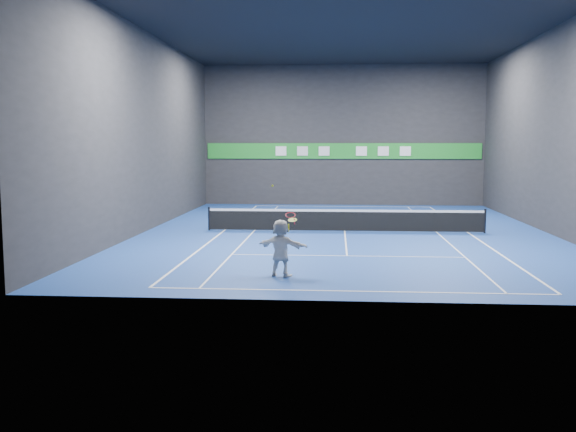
# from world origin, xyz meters

# --- Properties ---
(ground) EXTENTS (26.00, 26.00, 0.00)m
(ground) POSITION_xyz_m (0.00, 0.00, 0.00)
(ground) COLOR navy
(ground) RESTS_ON ground
(ceiling) EXTENTS (26.00, 26.00, 0.00)m
(ceiling) POSITION_xyz_m (0.00, 0.00, 9.00)
(ceiling) COLOR black
(ceiling) RESTS_ON ground
(wall_back) EXTENTS (18.00, 0.10, 9.00)m
(wall_back) POSITION_xyz_m (0.00, 13.00, 4.50)
(wall_back) COLOR #27272A
(wall_back) RESTS_ON ground
(wall_front) EXTENTS (18.00, 0.10, 9.00)m
(wall_front) POSITION_xyz_m (0.00, -13.00, 4.50)
(wall_front) COLOR #27272A
(wall_front) RESTS_ON ground
(wall_left) EXTENTS (0.10, 26.00, 9.00)m
(wall_left) POSITION_xyz_m (-9.00, 0.00, 4.50)
(wall_left) COLOR #27272A
(wall_left) RESTS_ON ground
(wall_right) EXTENTS (0.10, 26.00, 9.00)m
(wall_right) POSITION_xyz_m (9.00, 0.00, 4.50)
(wall_right) COLOR #27272A
(wall_right) RESTS_ON ground
(baseline_near) EXTENTS (10.98, 0.08, 0.01)m
(baseline_near) POSITION_xyz_m (0.00, -11.89, 0.00)
(baseline_near) COLOR white
(baseline_near) RESTS_ON ground
(baseline_far) EXTENTS (10.98, 0.08, 0.01)m
(baseline_far) POSITION_xyz_m (0.00, 11.89, 0.00)
(baseline_far) COLOR white
(baseline_far) RESTS_ON ground
(sideline_doubles_left) EXTENTS (0.08, 23.78, 0.01)m
(sideline_doubles_left) POSITION_xyz_m (-5.49, 0.00, 0.00)
(sideline_doubles_left) COLOR white
(sideline_doubles_left) RESTS_ON ground
(sideline_doubles_right) EXTENTS (0.08, 23.78, 0.01)m
(sideline_doubles_right) POSITION_xyz_m (5.49, 0.00, 0.00)
(sideline_doubles_right) COLOR white
(sideline_doubles_right) RESTS_ON ground
(sideline_singles_left) EXTENTS (0.06, 23.78, 0.01)m
(sideline_singles_left) POSITION_xyz_m (-4.11, 0.00, 0.00)
(sideline_singles_left) COLOR white
(sideline_singles_left) RESTS_ON ground
(sideline_singles_right) EXTENTS (0.06, 23.78, 0.01)m
(sideline_singles_right) POSITION_xyz_m (4.11, 0.00, 0.00)
(sideline_singles_right) COLOR white
(sideline_singles_right) RESTS_ON ground
(service_line_near) EXTENTS (8.23, 0.06, 0.01)m
(service_line_near) POSITION_xyz_m (0.00, -6.40, 0.00)
(service_line_near) COLOR white
(service_line_near) RESTS_ON ground
(service_line_far) EXTENTS (8.23, 0.06, 0.01)m
(service_line_far) POSITION_xyz_m (0.00, 6.40, 0.00)
(service_line_far) COLOR white
(service_line_far) RESTS_ON ground
(center_service_line) EXTENTS (0.06, 12.80, 0.01)m
(center_service_line) POSITION_xyz_m (0.00, 0.00, 0.00)
(center_service_line) COLOR white
(center_service_line) RESTS_ON ground
(player) EXTENTS (1.66, 1.03, 1.71)m
(player) POSITION_xyz_m (-2.02, -10.05, 0.86)
(player) COLOR silver
(player) RESTS_ON ground
(tennis_ball) EXTENTS (0.06, 0.06, 0.06)m
(tennis_ball) POSITION_xyz_m (-2.27, -10.07, 2.70)
(tennis_ball) COLOR yellow
(tennis_ball) RESTS_ON player
(tennis_net) EXTENTS (12.50, 0.10, 1.07)m
(tennis_net) POSITION_xyz_m (0.00, 0.00, 0.54)
(tennis_net) COLOR black
(tennis_net) RESTS_ON ground
(sponsor_banner) EXTENTS (17.64, 0.11, 1.00)m
(sponsor_banner) POSITION_xyz_m (0.00, 12.93, 3.50)
(sponsor_banner) COLOR #1F922C
(sponsor_banner) RESTS_ON wall_back
(tennis_racket) EXTENTS (0.44, 0.39, 0.62)m
(tennis_racket) POSITION_xyz_m (-1.74, -10.00, 1.77)
(tennis_racket) COLOR red
(tennis_racket) RESTS_ON player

